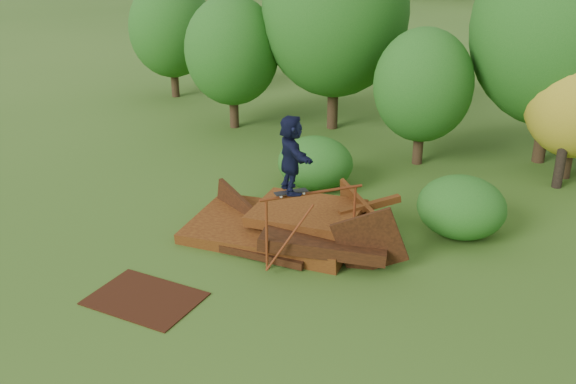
% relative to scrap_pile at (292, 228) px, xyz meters
% --- Properties ---
extents(ground, '(240.00, 240.00, 0.00)m').
position_rel_scrap_pile_xyz_m(ground, '(1.05, -2.74, -0.34)').
color(ground, '#2D5116').
rests_on(ground, ground).
extents(scrap_pile, '(5.53, 3.15, 1.75)m').
position_rel_scrap_pile_xyz_m(scrap_pile, '(0.00, 0.00, 0.00)').
color(scrap_pile, '#3C1A0A').
rests_on(scrap_pile, ground).
extents(grind_rail, '(1.71, 1.76, 1.70)m').
position_rel_scrap_pile_xyz_m(grind_rail, '(0.81, -0.71, 0.87)').
color(grind_rail, maroon).
rests_on(grind_rail, ground).
extents(skateboard, '(0.64, 0.66, 0.08)m').
position_rel_scrap_pile_xyz_m(skateboard, '(0.47, -1.05, 1.42)').
color(skateboard, black).
rests_on(skateboard, grind_rail).
extents(skater, '(1.39, 1.50, 1.68)m').
position_rel_scrap_pile_xyz_m(skater, '(0.47, -1.05, 2.27)').
color(skater, black).
rests_on(skater, skateboard).
extents(flat_plate, '(2.22, 1.63, 0.03)m').
position_rel_scrap_pile_xyz_m(flat_plate, '(-1.62, -3.60, -0.32)').
color(flat_plate, '#32170A').
rests_on(flat_plate, ground).
extents(tree_0, '(3.40, 3.40, 4.79)m').
position_rel_scrap_pile_xyz_m(tree_0, '(-5.82, 7.56, 2.50)').
color(tree_0, black).
rests_on(tree_0, ground).
extents(tree_1, '(5.12, 5.12, 7.13)m').
position_rel_scrap_pile_xyz_m(tree_1, '(-2.48, 8.98, 3.84)').
color(tree_1, black).
rests_on(tree_1, ground).
extents(tree_2, '(3.01, 3.01, 4.25)m').
position_rel_scrap_pile_xyz_m(tree_2, '(1.35, 6.57, 2.17)').
color(tree_2, black).
rests_on(tree_2, ground).
extents(tree_3, '(5.15, 5.15, 7.15)m').
position_rel_scrap_pile_xyz_m(tree_3, '(4.81, 8.37, 3.84)').
color(tree_3, black).
rests_on(tree_3, ground).
extents(tree_6, '(3.56, 3.56, 4.98)m').
position_rel_scrap_pile_xyz_m(tree_6, '(-10.40, 10.45, 2.59)').
color(tree_6, black).
rests_on(tree_6, ground).
extents(shrub_left, '(2.17, 2.00, 1.50)m').
position_rel_scrap_pile_xyz_m(shrub_left, '(-0.80, 3.35, 0.41)').
color(shrub_left, '#185516').
rests_on(shrub_left, ground).
extents(shrub_right, '(2.12, 1.95, 1.50)m').
position_rel_scrap_pile_xyz_m(shrub_right, '(3.56, 2.00, 0.42)').
color(shrub_right, '#185516').
rests_on(shrub_right, ground).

